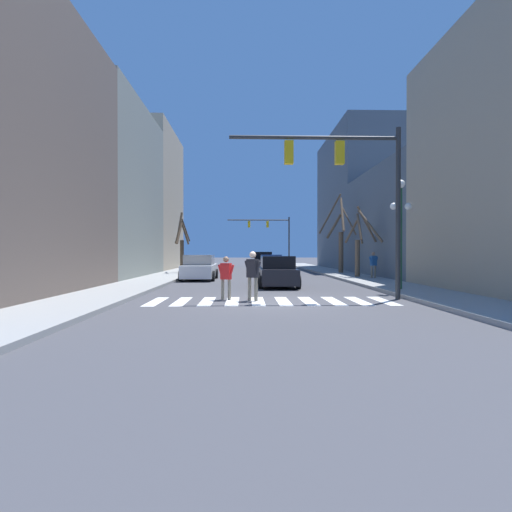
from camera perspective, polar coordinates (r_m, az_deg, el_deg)
ground_plane at (r=14.05m, az=2.14°, el=-6.59°), size 240.00×240.00×0.00m
sidewalk_left at (r=15.05m, az=-23.08°, el=-5.87°), size 2.78×90.00×0.15m
sidewalk_right at (r=15.79m, az=26.10°, el=-5.58°), size 2.78×90.00×0.15m
building_row_left at (r=28.85m, az=-21.84°, el=9.25°), size 6.00×36.52×13.42m
building_row_right at (r=31.60m, az=20.39°, el=7.90°), size 6.00×40.07×13.86m
crosswalk_stripes at (r=14.27m, az=2.09°, el=-6.47°), size 8.55×2.60×0.01m
traffic_signal_near at (r=15.36m, az=13.34°, el=11.18°), size 6.33×0.28×6.35m
traffic_signal_far at (r=51.80m, az=2.10°, el=3.76°), size 8.08×0.28×6.33m
street_lamp_right_corner at (r=18.44m, az=19.99°, el=5.89°), size 0.95×0.36×4.72m
car_parked_left_mid at (r=47.74m, az=1.07°, el=-0.61°), size 2.14×4.42×1.71m
car_parked_right_far at (r=20.40m, az=3.06°, el=-2.31°), size 2.00×4.46×1.55m
car_parked_left_near at (r=33.30m, az=2.15°, el=-1.22°), size 2.05×4.44×1.55m
car_parked_left_far at (r=39.99m, az=0.97°, el=-0.78°), size 2.10×4.81×1.79m
car_parked_right_mid at (r=25.52m, az=-8.08°, el=-1.72°), size 2.14×4.40×1.58m
pedestrian_on_left_sidewalk at (r=14.27m, az=-0.47°, el=-2.25°), size 0.63×0.57×1.77m
pedestrian_on_right_sidewalk at (r=14.65m, az=-4.31°, el=-2.61°), size 0.65×0.36×1.59m
pedestrian_near_right_corner at (r=25.75m, az=16.43°, el=-0.90°), size 0.67×0.35×1.62m
street_tree_right_mid at (r=26.80m, az=14.64°, el=1.91°), size 1.99×2.79×4.62m
street_tree_left_far at (r=32.14m, az=-10.60°, el=1.73°), size 1.45×2.74×4.76m
street_tree_left_near at (r=32.10m, az=11.87°, el=2.52°), size 2.39×3.44×6.26m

